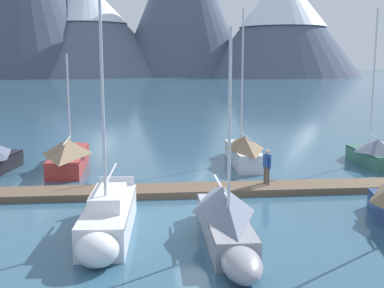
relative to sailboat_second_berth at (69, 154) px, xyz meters
The scene contains 10 objects.
ground_plane 12.20m from the sailboat_second_berth, 56.50° to the right, with size 700.00×700.00×0.00m, color #335B75.
mountain_central_massif 191.46m from the sailboat_second_berth, 95.75° to the left, with size 73.18×73.18×40.02m.
mountain_east_summit 186.26m from the sailboat_second_berth, 70.37° to the left, with size 65.25×65.25×42.36m.
dock 9.13m from the sailboat_second_berth, 42.46° to the right, with size 25.21×2.04×0.30m.
sailboat_second_berth is the anchor object (origin of this frame).
sailboat_mid_dock_port 12.04m from the sailboat_second_berth, 75.54° to the right, with size 1.88×6.43×8.60m.
sailboat_mid_dock_starboard 14.38m from the sailboat_second_berth, 60.71° to the right, with size 1.66×6.97×7.18m.
sailboat_far_berth 10.22m from the sailboat_second_berth, ahead, with size 1.79×6.75×9.14m.
sailboat_end_of_dock 18.04m from the sailboat_second_berth, ahead, with size 2.17×5.38×9.20m.
person_on_dock 11.76m from the sailboat_second_berth, 30.64° to the right, with size 0.33×0.56×1.69m.
Camera 1 is at (-2.39, -18.09, 6.10)m, focal length 45.68 mm.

